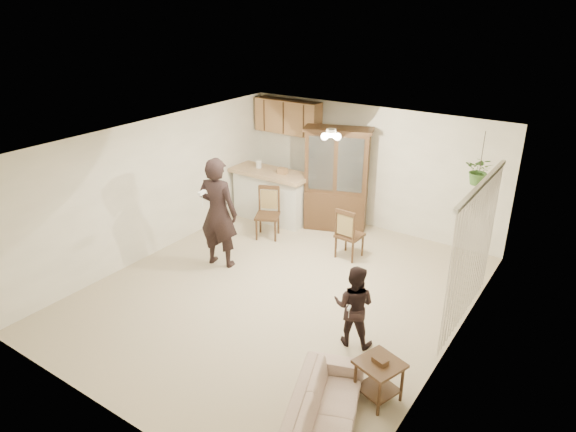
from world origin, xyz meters
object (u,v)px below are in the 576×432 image
Objects in this scene: sofa at (324,404)px; chair_hutch_right at (349,243)px; chair_bar at (268,224)px; chair_hutch_left at (314,209)px; china_hutch at (337,180)px; side_table at (379,380)px; child at (354,301)px; adult at (218,218)px.

chair_hutch_right is at bearing 4.78° from sofa.
chair_hutch_right is (-1.71, 3.84, -0.09)m from sofa.
chair_bar is at bearing 23.94° from sofa.
china_hutch is at bearing 11.12° from chair_hutch_left.
china_hutch is at bearing 125.08° from side_table.
side_table is 4.75m from chair_bar.
child is 3.90m from china_hutch.
chair_hutch_left is (0.40, 2.58, -0.63)m from adult.
chair_hutch_right is (-1.24, 2.25, -0.40)m from child.
chair_hutch_left is (0.36, 1.20, -0.02)m from chair_bar.
child is 1.32× the size of chair_bar.
chair_hutch_right reaches higher than side_table.
side_table is 5.32m from chair_hutch_left.
chair_hutch_left is 1.74m from chair_hutch_right.
chair_hutch_left reaches higher than side_table.
chair_hutch_right is (1.39, -1.05, 0.00)m from chair_hutch_left.
chair_hutch_right is (1.75, 0.15, -0.01)m from chair_bar.
side_table is 3.66m from chair_hutch_right.
china_hutch is 5.03m from side_table.
side_table is 0.63× the size of chair_hutch_left.
chair_hutch_left is at bearing 155.82° from china_hutch.
chair_bar is (-3.75, 2.91, 0.01)m from side_table.
child is at bearing 155.41° from adult.
chair_hutch_left is at bearing 13.15° from sofa.
chair_hutch_right reaches higher than sofa.
china_hutch is (0.93, 2.54, 0.14)m from adult.
china_hutch is 3.44× the size of side_table.
chair_bar is 1.06× the size of chair_hutch_left.
child is at bearing -2.76° from sofa.
child is at bearing 122.34° from chair_hutch_right.
sofa is 5.06m from chair_bar.
chair_hutch_right is at bearing -74.17° from child.
child reaches higher than side_table.
child reaches higher than sofa.
adult is 4.13m from side_table.
adult is at bearing -83.59° from chair_hutch_left.
adult reaches higher than child.
china_hutch reaches higher than chair_bar.
adult is at bearing 44.10° from chair_hutch_right.
adult is at bearing 37.41° from sofa.
sofa is at bearing -72.14° from chair_bar.
sofa is at bearing -110.54° from side_table.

